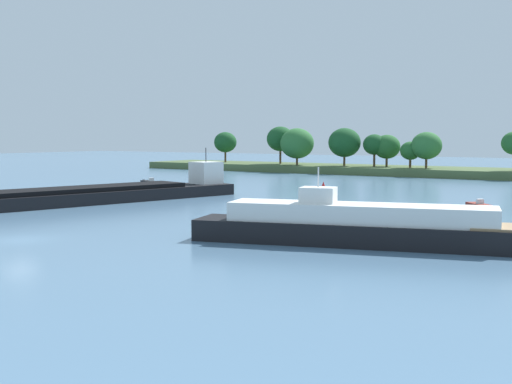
% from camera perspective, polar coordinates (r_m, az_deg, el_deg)
% --- Properties ---
extents(ground_plane, '(400.00, 400.00, 0.00)m').
position_cam_1_polar(ground_plane, '(50.90, -19.66, -3.90)').
color(ground_plane, slate).
extents(treeline_island, '(86.75, 15.37, 9.42)m').
position_cam_1_polar(treeline_island, '(135.47, 6.85, 2.88)').
color(treeline_island, '#4C6038').
rests_on(treeline_island, ground).
extents(white_riverboat, '(23.57, 10.26, 5.32)m').
position_cam_1_polar(white_riverboat, '(46.23, 8.94, -2.89)').
color(white_riverboat, black).
rests_on(white_riverboat, ground).
extents(small_motorboat, '(4.82, 3.01, 0.99)m').
position_cam_1_polar(small_motorboat, '(104.02, -9.08, 0.83)').
color(small_motorboat, black).
rests_on(small_motorboat, ground).
extents(fishing_skiff, '(4.20, 4.79, 0.93)m').
position_cam_1_polar(fishing_skiff, '(72.46, 18.83, -1.14)').
color(fishing_skiff, maroon).
rests_on(fishing_skiff, ground).
extents(cargo_barge, '(15.19, 39.57, 5.95)m').
position_cam_1_polar(cargo_barge, '(76.06, -14.19, -0.20)').
color(cargo_barge, black).
rests_on(cargo_barge, ground).
extents(channel_buoy_red, '(0.70, 0.70, 1.90)m').
position_cam_1_polar(channel_buoy_red, '(81.81, 5.81, 0.16)').
color(channel_buoy_red, red).
rests_on(channel_buoy_red, ground).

